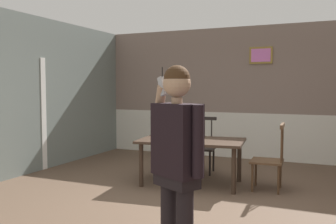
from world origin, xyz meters
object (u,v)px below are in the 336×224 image
Objects in this scene: chair_by_doorway at (270,159)px; person_figure at (177,155)px; dining_table at (192,145)px; chair_near_window at (202,146)px.

person_figure is at bearing 171.04° from chair_by_doorway.
dining_table is at bearing 93.81° from chair_by_doorway.
person_figure is at bearing -72.13° from dining_table.
person_figure reaches higher than chair_near_window.
chair_near_window is 0.99× the size of chair_by_doorway.
chair_near_window is at bearing 58.30° from chair_by_doorway.
chair_near_window is 3.81m from person_figure.
dining_table is 2.94m from person_figure.
chair_near_window is at bearing -47.20° from person_figure.
chair_near_window is 0.58× the size of person_figure.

